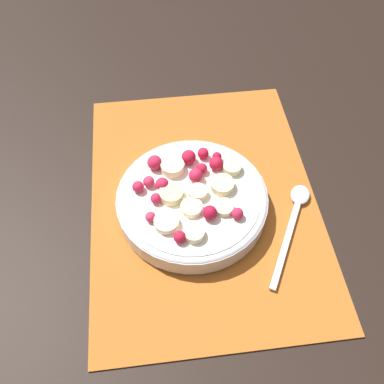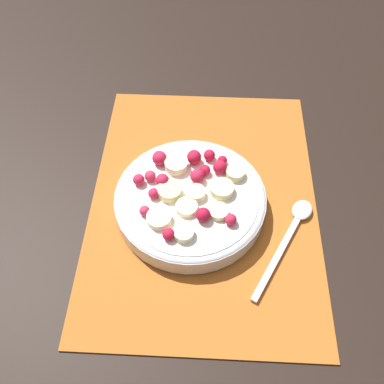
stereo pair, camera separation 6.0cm
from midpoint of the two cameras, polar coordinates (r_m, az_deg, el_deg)
The scene contains 4 objects.
ground_plane at distance 0.65m, azimuth -1.12°, elevation -1.12°, with size 3.00×3.00×0.00m, color black.
placemat at distance 0.65m, azimuth -1.13°, elevation -0.97°, with size 0.46×0.34×0.01m.
fruit_bowl at distance 0.62m, azimuth -2.82°, elevation -1.16°, with size 0.22×0.22×0.05m.
spoon at distance 0.64m, azimuth 10.95°, elevation -2.92°, with size 0.17×0.10×0.01m.
Camera 1 is at (-0.37, 0.06, 0.53)m, focal length 40.00 mm.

